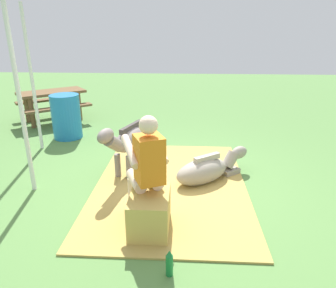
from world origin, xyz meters
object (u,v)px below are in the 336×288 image
at_px(person_seated, 146,166).
at_px(hay_bale, 150,212).
at_px(pony_standing, 129,141).
at_px(picnic_bench, 52,98).
at_px(pony_lying, 207,169).
at_px(water_barrel, 66,117).
at_px(tent_pole_left, 20,101).
at_px(tent_pole_right, 32,81).
at_px(soda_bottle, 169,263).

bearing_deg(person_seated, hay_bale, -163.17).
bearing_deg(pony_standing, picnic_bench, 39.90).
relative_size(pony_lying, water_barrel, 1.37).
distance_m(pony_standing, water_barrel, 2.30).
relative_size(hay_bale, tent_pole_left, 0.24).
distance_m(hay_bale, pony_standing, 1.56).
xyz_separation_m(pony_standing, tent_pole_right, (1.02, 1.88, 0.73)).
bearing_deg(pony_lying, tent_pole_left, 99.20).
relative_size(person_seated, picnic_bench, 0.67).
bearing_deg(hay_bale, tent_pole_left, 64.04).
bearing_deg(water_barrel, soda_bottle, -148.35).
height_order(hay_bale, tent_pole_right, tent_pole_right).
height_order(pony_standing, tent_pole_left, tent_pole_left).
bearing_deg(soda_bottle, person_seated, 19.85).
bearing_deg(person_seated, soda_bottle, -160.15).
height_order(water_barrel, tent_pole_left, tent_pole_left).
height_order(person_seated, tent_pole_right, tent_pole_right).
bearing_deg(pony_standing, hay_bale, -161.58).
bearing_deg(picnic_bench, tent_pole_right, -165.08).
bearing_deg(tent_pole_right, pony_standing, -118.35).
distance_m(person_seated, tent_pole_left, 1.93).
xyz_separation_m(pony_lying, tent_pole_right, (1.20, 3.08, 1.10)).
xyz_separation_m(person_seated, pony_lying, (1.11, -0.76, -0.54)).
relative_size(tent_pole_left, picnic_bench, 1.30).
xyz_separation_m(pony_standing, soda_bottle, (-2.13, -0.74, -0.42)).
distance_m(pony_lying, soda_bottle, 2.00).
height_order(soda_bottle, tent_pole_left, tent_pole_left).
height_order(person_seated, pony_standing, person_seated).
bearing_deg(tent_pole_right, soda_bottle, -140.19).
bearing_deg(hay_bale, tent_pole_right, 43.87).
distance_m(soda_bottle, picnic_bench, 5.86).
relative_size(soda_bottle, picnic_bench, 0.14).
bearing_deg(tent_pole_left, soda_bottle, -127.39).
bearing_deg(pony_standing, person_seated, -161.39).
xyz_separation_m(soda_bottle, tent_pole_left, (1.54, 2.02, 1.15)).
bearing_deg(pony_lying, water_barrel, 56.60).
xyz_separation_m(tent_pole_left, tent_pole_right, (1.60, 0.60, 0.00)).
xyz_separation_m(hay_bale, pony_lying, (1.26, -0.72, -0.04)).
bearing_deg(soda_bottle, tent_pole_left, 52.61).
height_order(hay_bale, tent_pole_left, tent_pole_left).
relative_size(pony_lying, tent_pole_left, 0.48).
height_order(pony_lying, tent_pole_right, tent_pole_right).
distance_m(pony_lying, tent_pole_left, 2.74).
relative_size(person_seated, pony_lying, 1.08).
bearing_deg(picnic_bench, person_seated, -145.79).
distance_m(pony_lying, tent_pole_right, 3.48).
bearing_deg(tent_pole_right, water_barrel, -24.02).
height_order(person_seated, water_barrel, person_seated).
xyz_separation_m(hay_bale, pony_standing, (1.44, 0.48, 0.33)).
bearing_deg(water_barrel, tent_pole_left, -171.96).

